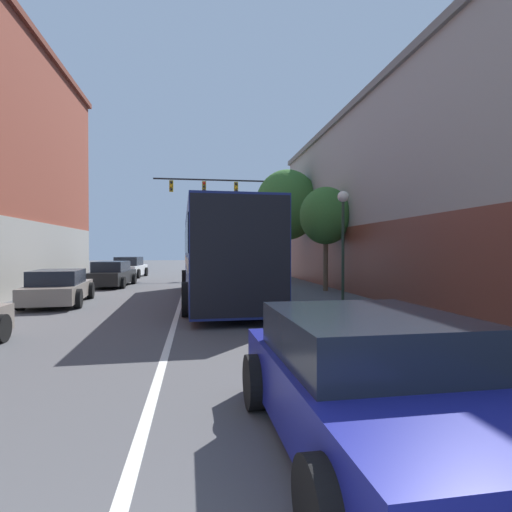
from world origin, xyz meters
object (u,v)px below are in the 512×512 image
object	(u,v)px
parked_car_left_distant	(130,268)
traffic_signal_gantry	(234,202)
bus	(219,251)
street_lamp	(343,229)
parked_car_left_mid	(112,274)
street_tree_far	(287,205)
hatchback_foreground	(374,384)
parked_car_left_far	(59,287)
street_tree_near	(326,216)

from	to	relation	value
parked_car_left_distant	traffic_signal_gantry	size ratio (longest dim) A/B	0.51
bus	street_lamp	distance (m)	4.77
parked_car_left_mid	traffic_signal_gantry	xyz separation A→B (m)	(7.17, 7.04, 4.82)
street_tree_far	bus	bearing A→B (deg)	-118.06
hatchback_foreground	street_tree_far	size ratio (longest dim) A/B	0.57
hatchback_foreground	traffic_signal_gantry	size ratio (longest dim) A/B	0.46
bus	street_tree_far	distance (m)	10.47
bus	traffic_signal_gantry	bearing A→B (deg)	-9.57
parked_car_left_far	parked_car_left_distant	size ratio (longest dim) A/B	1.04
parked_car_left_distant	street_tree_far	distance (m)	12.33
hatchback_foreground	street_lamp	xyz separation A→B (m)	(3.29, 9.46, 2.03)
hatchback_foreground	street_lamp	bearing A→B (deg)	-20.54
street_tree_near	traffic_signal_gantry	bearing A→B (deg)	107.04
street_tree_far	street_tree_near	bearing A→B (deg)	-85.46
parked_car_left_distant	traffic_signal_gantry	distance (m)	8.87
parked_car_left_distant	street_lamp	distance (m)	19.27
street_lamp	street_tree_far	xyz separation A→B (m)	(0.63, 11.20, 2.10)
hatchback_foreground	street_tree_far	world-z (taller)	street_tree_far
street_tree_near	street_lamp	bearing A→B (deg)	-102.10
bus	hatchback_foreground	xyz separation A→B (m)	(0.81, -11.77, -1.25)
street_lamp	hatchback_foreground	bearing A→B (deg)	-109.18
hatchback_foreground	parked_car_left_mid	bearing A→B (deg)	16.92
parked_car_left_mid	traffic_signal_gantry	world-z (taller)	traffic_signal_gantry
traffic_signal_gantry	street_lamp	size ratio (longest dim) A/B	2.16
traffic_signal_gantry	street_tree_far	xyz separation A→B (m)	(2.88, -4.94, -0.71)
parked_car_left_far	street_tree_near	distance (m)	11.78
hatchback_foreground	parked_car_left_far	bearing A→B (deg)	28.30
parked_car_left_distant	street_tree_far	size ratio (longest dim) A/B	0.63
parked_car_left_distant	street_tree_near	xyz separation A→B (m)	(10.83, -11.34, 2.87)
parked_car_left_distant	street_tree_near	bearing A→B (deg)	-132.12
parked_car_left_mid	parked_car_left_far	world-z (taller)	parked_car_left_mid
street_tree_far	parked_car_left_distant	bearing A→B (deg)	152.77
bus	parked_car_left_distant	xyz separation A→B (m)	(-5.61, 14.21, -1.19)
hatchback_foreground	street_lamp	distance (m)	10.22
hatchback_foreground	parked_car_left_distant	world-z (taller)	parked_car_left_distant
parked_car_left_distant	street_tree_near	size ratio (longest dim) A/B	0.89
hatchback_foreground	street_tree_near	bearing A→B (deg)	-18.10
traffic_signal_gantry	street_tree_near	bearing A→B (deg)	-72.96
hatchback_foreground	street_tree_near	distance (m)	15.56
hatchback_foreground	parked_car_left_far	size ratio (longest dim) A/B	0.86
parked_car_left_mid	parked_car_left_distant	bearing A→B (deg)	4.98
street_lamp	street_tree_far	size ratio (longest dim) A/B	0.57
parked_car_left_distant	parked_car_left_far	bearing A→B (deg)	-176.34
street_lamp	bus	bearing A→B (deg)	150.56
parked_car_left_far	parked_car_left_distant	world-z (taller)	parked_car_left_distant
parked_car_left_mid	street_lamp	size ratio (longest dim) A/B	1.15
street_lamp	street_tree_near	distance (m)	5.37
parked_car_left_far	street_tree_far	world-z (taller)	street_tree_far
traffic_signal_gantry	street_lamp	xyz separation A→B (m)	(2.25, -16.14, -2.81)
hatchback_foreground	traffic_signal_gantry	distance (m)	26.07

